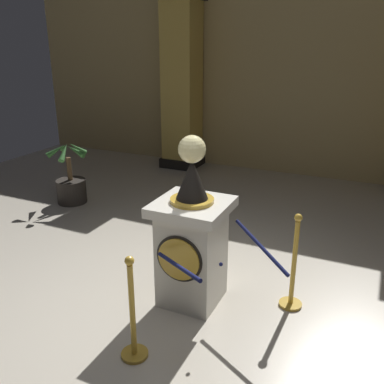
{
  "coord_description": "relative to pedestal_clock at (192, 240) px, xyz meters",
  "views": [
    {
      "loc": [
        1.64,
        -3.31,
        2.62
      ],
      "look_at": [
        0.02,
        0.2,
        1.22
      ],
      "focal_mm": 39.28,
      "sensor_mm": 36.0,
      "label": 1
    }
  ],
  "objects": [
    {
      "name": "ground_plane",
      "position": [
        -0.02,
        -0.19,
        -0.7
      ],
      "size": [
        12.41,
        12.41,
        0.0
      ],
      "primitive_type": "plane",
      "color": "beige"
    },
    {
      "name": "back_wall",
      "position": [
        -0.02,
        5.08,
        1.13
      ],
      "size": [
        12.41,
        0.16,
        3.68
      ],
      "primitive_type": "cube",
      "color": "tan",
      "rests_on": "ground_plane"
    },
    {
      "name": "pedestal_clock",
      "position": [
        0.0,
        0.0,
        0.0
      ],
      "size": [
        0.73,
        0.73,
        1.79
      ],
      "color": "silver",
      "rests_on": "ground_plane"
    },
    {
      "name": "stanchion_near",
      "position": [
        -0.1,
        -0.99,
        -0.36
      ],
      "size": [
        0.24,
        0.24,
        0.99
      ],
      "color": "gold",
      "rests_on": "ground_plane"
    },
    {
      "name": "stanchion_far",
      "position": [
        0.99,
        0.33,
        -0.34
      ],
      "size": [
        0.24,
        0.24,
        1.04
      ],
      "color": "gold",
      "rests_on": "ground_plane"
    },
    {
      "name": "velvet_rope",
      "position": [
        0.45,
        -0.33,
        0.08
      ],
      "size": [
        1.23,
        1.24,
        0.22
      ],
      "color": "#141947"
    },
    {
      "name": "column_left",
      "position": [
        -2.36,
        4.6,
        1.05
      ],
      "size": [
        0.8,
        0.8,
        3.53
      ],
      "color": "black",
      "rests_on": "ground_plane"
    },
    {
      "name": "potted_palm_left",
      "position": [
        -3.07,
        1.75,
        -0.39
      ],
      "size": [
        0.67,
        0.63,
        1.09
      ],
      "color": "#2D2823",
      "rests_on": "ground_plane"
    }
  ]
}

